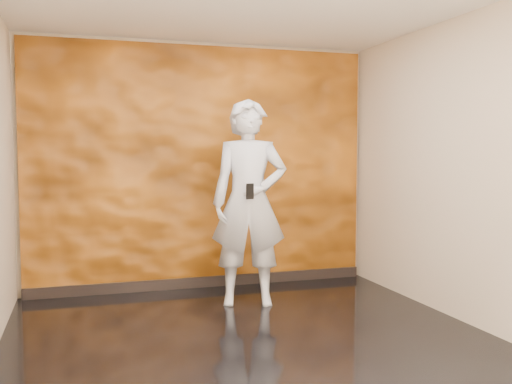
# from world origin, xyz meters

# --- Properties ---
(room) EXTENTS (4.02, 4.02, 2.81)m
(room) POSITION_xyz_m (0.00, 0.00, 1.40)
(room) COLOR black
(room) RESTS_ON ground
(feature_wall) EXTENTS (3.90, 0.06, 2.75)m
(feature_wall) POSITION_xyz_m (0.00, 1.96, 1.38)
(feature_wall) COLOR orange
(feature_wall) RESTS_ON ground
(baseboard) EXTENTS (3.90, 0.04, 0.12)m
(baseboard) POSITION_xyz_m (0.00, 1.92, 0.06)
(baseboard) COLOR black
(baseboard) RESTS_ON ground
(man) EXTENTS (0.86, 0.68, 2.09)m
(man) POSITION_xyz_m (0.30, 1.09, 1.04)
(man) COLOR #9FA3AF
(man) RESTS_ON ground
(phone) EXTENTS (0.08, 0.04, 0.15)m
(phone) POSITION_xyz_m (0.23, 0.82, 1.18)
(phone) COLOR black
(phone) RESTS_ON man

